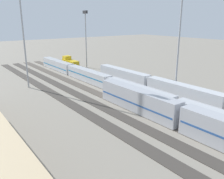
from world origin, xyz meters
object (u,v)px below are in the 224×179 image
(train_on_track_3, at_px, (182,117))
(light_mast_3, at_px, (22,20))
(train_on_track_0, at_px, (222,103))
(train_on_track_1, at_px, (70,64))
(train_on_track_2, at_px, (132,91))
(light_mast_2, at_px, (180,25))
(light_mast_0, at_px, (86,31))

(train_on_track_3, xyz_separation_m, light_mast_3, (46.16, 13.35, 17.11))
(train_on_track_0, distance_m, train_on_track_1, 63.99)
(train_on_track_2, bearing_deg, train_on_track_1, -6.38)
(train_on_track_2, distance_m, light_mast_2, 21.22)
(train_on_track_2, height_order, light_mast_2, light_mast_2)
(train_on_track_1, bearing_deg, train_on_track_3, 171.16)
(train_on_track_1, height_order, light_mast_3, light_mast_3)
(light_mast_0, height_order, light_mast_3, light_mast_3)
(train_on_track_0, bearing_deg, light_mast_3, 31.84)
(train_on_track_3, relative_size, light_mast_0, 2.02)
(train_on_track_0, distance_m, light_mast_3, 56.56)
(train_on_track_3, relative_size, light_mast_3, 1.49)
(train_on_track_1, height_order, train_on_track_3, same)
(train_on_track_0, height_order, train_on_track_1, train_on_track_1)
(train_on_track_1, distance_m, train_on_track_2, 44.99)
(light_mast_3, bearing_deg, train_on_track_1, -52.17)
(train_on_track_3, height_order, light_mast_2, light_mast_2)
(train_on_track_0, xyz_separation_m, train_on_track_1, (63.79, 5.00, 0.07))
(light_mast_2, bearing_deg, light_mast_3, 45.56)
(light_mast_2, bearing_deg, train_on_track_0, 169.95)
(train_on_track_1, distance_m, light_mast_2, 51.87)
(train_on_track_1, bearing_deg, light_mast_2, -171.00)
(train_on_track_0, xyz_separation_m, light_mast_3, (45.66, 28.35, 17.63))
(train_on_track_2, relative_size, train_on_track_3, 2.43)
(train_on_track_0, relative_size, light_mast_0, 3.88)
(train_on_track_2, xyz_separation_m, light_mast_0, (43.18, -12.09, 13.16))
(train_on_track_3, distance_m, light_mast_3, 51.01)
(train_on_track_1, height_order, light_mast_2, light_mast_2)
(train_on_track_0, distance_m, train_on_track_2, 21.54)
(train_on_track_0, relative_size, train_on_track_3, 1.92)
(train_on_track_3, bearing_deg, light_mast_2, -48.39)
(light_mast_3, bearing_deg, light_mast_0, -61.40)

